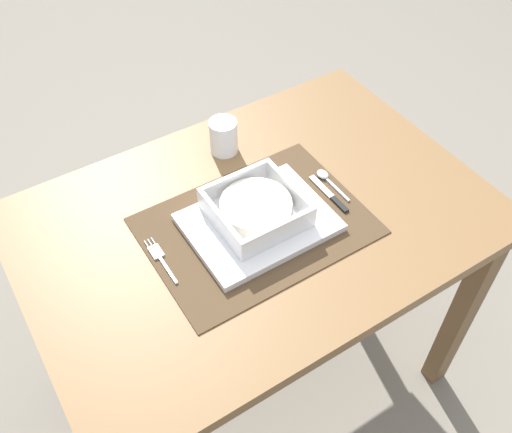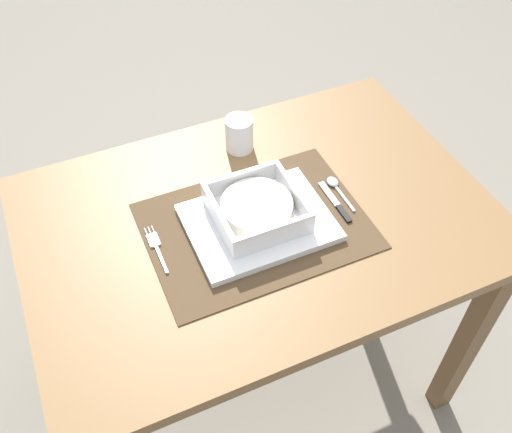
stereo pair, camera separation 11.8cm
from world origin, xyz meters
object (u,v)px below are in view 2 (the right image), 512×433
object	(u,v)px
porridge_bowl	(257,209)
butter_knife	(337,204)
drinking_glass	(239,135)
dining_table	(258,246)
fork	(156,246)
spoon	(335,185)

from	to	relation	value
porridge_bowl	butter_knife	bearing A→B (deg)	-8.81
butter_knife	drinking_glass	distance (m)	0.29
dining_table	fork	xyz separation A→B (m)	(-0.23, 0.01, 0.11)
fork	dining_table	bearing A→B (deg)	-3.35
spoon	butter_knife	distance (m)	0.06
dining_table	porridge_bowl	bearing A→B (deg)	-127.29
dining_table	drinking_glass	world-z (taller)	drinking_glass
spoon	drinking_glass	world-z (taller)	drinking_glass
fork	drinking_glass	size ratio (longest dim) A/B	1.55
porridge_bowl	fork	distance (m)	0.22
dining_table	drinking_glass	xyz separation A→B (m)	(0.05, 0.22, 0.14)
porridge_bowl	spoon	bearing A→B (deg)	6.63
spoon	butter_knife	world-z (taller)	spoon
fork	spoon	size ratio (longest dim) A/B	1.17
dining_table	fork	distance (m)	0.25
porridge_bowl	spoon	xyz separation A→B (m)	(0.20, 0.02, -0.03)
spoon	butter_knife	xyz separation A→B (m)	(-0.02, -0.05, -0.00)
fork	porridge_bowl	bearing A→B (deg)	-7.15
dining_table	porridge_bowl	world-z (taller)	porridge_bowl
dining_table	spoon	distance (m)	0.22
porridge_bowl	spoon	world-z (taller)	porridge_bowl
porridge_bowl	butter_knife	size ratio (longest dim) A/B	1.37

